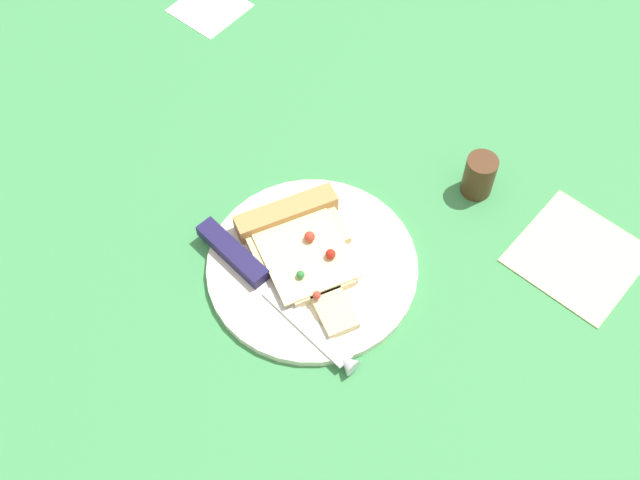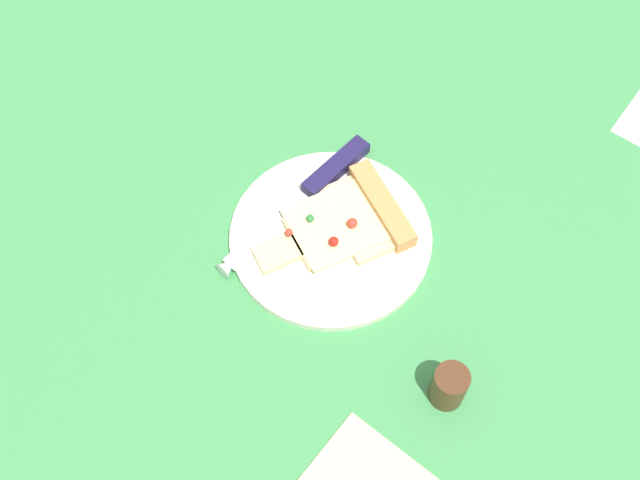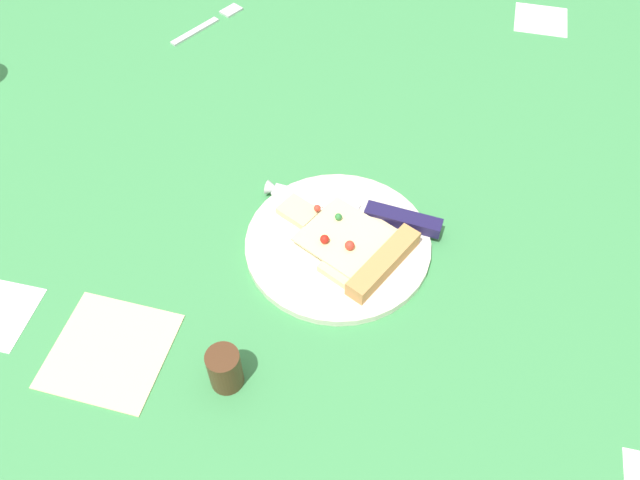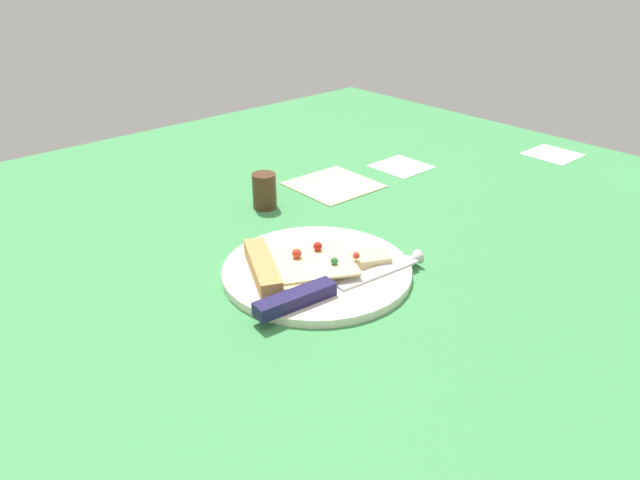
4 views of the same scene
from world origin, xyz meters
The scene contains 5 objects.
ground_plane centered at (-0.01, 0.01, -1.50)cm, with size 141.29×141.29×3.00cm.
plate centered at (-5.02, -0.29, 0.52)cm, with size 23.65×23.65×1.05cm, color silver.
pizza_slice centered at (-7.35, 0.88, 1.84)cm, with size 19.05×14.97×2.52cm.
knife centered at (-8.00, -5.33, 1.65)cm, with size 24.09×4.63×2.45cm.
pepper_shaker centered at (2.90, 21.02, 2.75)cm, with size 3.69×3.69×5.50cm, color #4C2D19.
Camera 2 is at (32.52, 26.85, 80.49)cm, focal length 44.40 mm.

